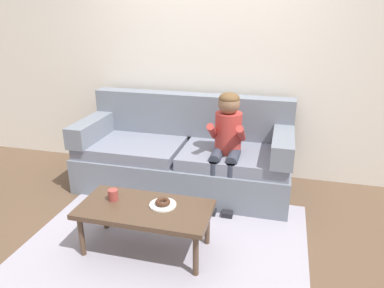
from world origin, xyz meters
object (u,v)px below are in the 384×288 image
donut (162,202)px  toy_controller (97,216)px  coffee_table (145,212)px  person_child (227,138)px  mug (113,195)px  couch (185,156)px

donut → toy_controller: donut is taller
coffee_table → person_child: person_child is taller
mug → toy_controller: (-0.34, 0.28, -0.42)m
couch → toy_controller: couch is taller
couch → donut: (0.14, -1.12, 0.08)m
couch → donut: 1.13m
coffee_table → toy_controller: size_ratio=4.58×
donut → toy_controller: (-0.75, 0.26, -0.40)m
person_child → toy_controller: 1.43m
coffee_table → toy_controller: coffee_table is taller
mug → coffee_table: bearing=-8.5°
coffee_table → toy_controller: 0.77m
coffee_table → person_child: size_ratio=0.94×
toy_controller → donut: bearing=-29.2°
coffee_table → donut: 0.16m
donut → toy_controller: 0.89m
couch → coffee_table: bearing=-89.5°
mug → toy_controller: mug is taller
coffee_table → donut: (0.13, 0.06, 0.07)m
person_child → donut: (-0.35, -0.91, -0.24)m
coffee_table → mug: (-0.28, 0.04, 0.09)m
coffee_table → person_child: (0.47, 0.97, 0.32)m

